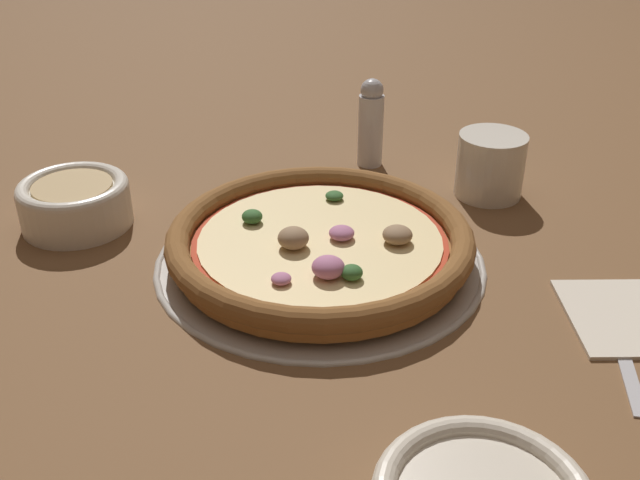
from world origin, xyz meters
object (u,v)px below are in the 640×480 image
at_px(bowl_near, 75,201).
at_px(drinking_cup, 490,165).
at_px(pizza, 320,242).
at_px(pepper_shaker, 371,123).
at_px(napkin, 621,315).
at_px(fork, 620,344).
at_px(pizza_tray, 320,259).

bearing_deg(bowl_near, drinking_cup, 97.98).
relative_size(pizza, drinking_cup, 3.88).
relative_size(drinking_cup, pepper_shaker, 0.70).
distance_m(pizza, bowl_near, 0.29).
xyz_separation_m(napkin, pepper_shaker, (-0.35, -0.20, 0.05)).
bearing_deg(bowl_near, pizza, 72.12).
distance_m(pizza, fork, 0.30).
relative_size(drinking_cup, napkin, 0.67).
xyz_separation_m(drinking_cup, pepper_shaker, (-0.09, -0.14, 0.02)).
relative_size(bowl_near, fork, 0.76).
xyz_separation_m(drinking_cup, fork, (0.30, 0.05, -0.04)).
distance_m(pizza, drinking_cup, 0.26).
distance_m(pizza, napkin, 0.29).
bearing_deg(pepper_shaker, drinking_cup, 55.83).
relative_size(pizza, fork, 1.95).
distance_m(pizza_tray, pepper_shaker, 0.26).
bearing_deg(fork, pizza, 71.14).
height_order(bowl_near, drinking_cup, drinking_cup).
bearing_deg(napkin, bowl_near, -109.52).
bearing_deg(pizza_tray, drinking_cup, 126.70).
xyz_separation_m(bowl_near, pepper_shaker, (-0.16, 0.34, 0.03)).
distance_m(bowl_near, pepper_shaker, 0.38).
bearing_deg(pizza, bowl_near, -107.88).
distance_m(pizza_tray, napkin, 0.29).
bearing_deg(pizza, fork, 60.62).
distance_m(drinking_cup, fork, 0.31).
height_order(fork, pepper_shaker, pepper_shaker).
xyz_separation_m(fork, pepper_shaker, (-0.39, -0.19, 0.06)).
bearing_deg(bowl_near, pizza_tray, 72.19).
relative_size(drinking_cup, fork, 0.50).
relative_size(bowl_near, pepper_shaker, 1.05).
bearing_deg(drinking_cup, pizza_tray, -53.30).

